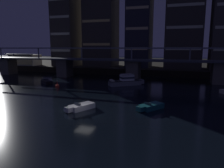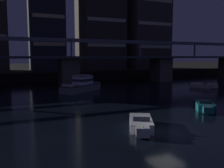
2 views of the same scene
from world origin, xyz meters
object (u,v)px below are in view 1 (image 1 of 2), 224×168
Objects in this scene: tower_east_tall at (184,18)px; speedboat_mid_right at (81,107)px; cabin_cruiser_near_left at (126,81)px; tower_west_low at (66,26)px; channel_buoy at (57,86)px; speedboat_mid_center at (46,82)px; river_bridge at (133,66)px; tower_west_tall at (101,11)px; tower_central at (140,20)px; waterfront_pavilion at (25,60)px; speedboat_near_center at (151,107)px.

speedboat_mid_right is at bearing -106.62° from tower_east_tall.
speedboat_mid_right is (-1.46, -22.60, -0.64)m from cabin_cruiser_near_left.
tower_west_low reaches higher than channel_buoy.
cabin_cruiser_near_left is 1.80× the size of speedboat_mid_center.
tower_west_tall reaches higher than river_bridge.
river_bridge is at bearing -84.56° from tower_central.
tower_west_low is at bearing -176.25° from tower_east_tall.
channel_buoy is (-14.59, -17.54, -3.65)m from river_bridge.
tower_west_tall is 39.09m from speedboat_mid_center.
waterfront_pavilion is 70.15m from speedboat_near_center.
speedboat_mid_center is (-3.83, -31.50, -22.82)m from tower_west_tall.
river_bridge reaches higher than cabin_cruiser_near_left.
speedboat_mid_right is (-1.35, -32.07, -3.71)m from river_bridge.
tower_east_tall is at bearing 51.62° from channel_buoy.
tower_east_tall is 55.66m from speedboat_mid_right.
tower_west_low is 2.52× the size of waterfront_pavilion.
river_bridge reaches higher than speedboat_mid_right.
river_bridge is 20.42× the size of speedboat_mid_center.
tower_west_tall is 4.97× the size of cabin_cruiser_near_left.
tower_central is at bearing 93.82° from cabin_cruiser_near_left.
tower_west_low is 6.57× the size of speedboat_mid_center.
tower_east_tall reaches higher than channel_buoy.
speedboat_mid_right is (-10.12, -3.38, 0.00)m from speedboat_near_center.
channel_buoy is (-12.87, -35.66, -18.87)m from tower_central.
tower_central is at bearing 7.59° from waterfront_pavilion.
cabin_cruiser_near_left is 4.85× the size of channel_buoy.
cabin_cruiser_near_left is 16.79m from channel_buoy.
river_bridge is 31.35m from tower_west_tall.
waterfront_pavilion is 2.62× the size of speedboat_near_center.
channel_buoy is at bearing 154.49° from speedboat_near_center.
channel_buoy is (15.65, -32.76, -17.17)m from tower_west_low.
channel_buoy is at bearing -129.76° from river_bridge.
channel_buoy is at bearing -64.46° from tower_west_low.
tower_west_low reaches higher than cabin_cruiser_near_left.
tower_east_tall reaches higher than speedboat_near_center.
speedboat_near_center is 0.96× the size of speedboat_mid_right.
speedboat_near_center is at bearing -65.75° from cabin_cruiser_near_left.
cabin_cruiser_near_left is (30.36, -24.68, -16.60)m from tower_west_low.
channel_buoy is at bearing -109.84° from tower_central.
waterfront_pavilion is (-46.55, -6.20, -14.91)m from tower_central.
tower_central reaches higher than waterfront_pavilion.
cabin_cruiser_near_left reaches higher than speedboat_near_center.
river_bridge reaches higher than channel_buoy.
waterfront_pavilion is (-48.28, 11.91, 0.31)m from river_bridge.
tower_east_tall is 7.30× the size of speedboat_near_center.
tower_central is at bearing 102.64° from speedboat_near_center.
speedboat_near_center is 2.69× the size of channel_buoy.
tower_west_low is 17.73× the size of channel_buoy.
cabin_cruiser_near_left is 21.09m from speedboat_near_center.
tower_west_low is 14.84m from tower_west_tall.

